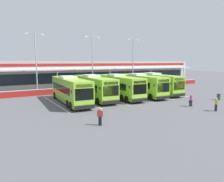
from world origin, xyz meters
name	(u,v)px	position (x,y,z in m)	size (l,w,h in m)	color
ground_plane	(140,103)	(0.00, 0.00, 0.00)	(200.00, 200.00, 0.00)	#56565B
terminal_building	(73,73)	(0.00, 26.91, 3.01)	(70.00, 13.00, 6.00)	#B7B7B2
red_barrier_wall	(95,88)	(0.00, 14.50, 0.56)	(60.00, 0.40, 1.10)	maroon
coach_bus_leftmost	(70,90)	(-8.40, 5.36, 1.79)	(3.52, 12.28, 3.78)	#8CC633
coach_bus_left_centre	(94,88)	(-4.21, 6.41, 1.79)	(3.52, 12.28, 3.78)	#8CC633
coach_bus_centre	(119,87)	(0.01, 5.75, 1.79)	(3.52, 12.28, 3.78)	#8CC633
coach_bus_right_centre	(140,85)	(4.28, 5.57, 1.79)	(3.52, 12.28, 3.78)	#8CC633
coach_bus_rightmost	(155,84)	(8.24, 6.12, 1.79)	(3.52, 12.28, 3.78)	#8CC633
bay_stripe_far_west	(55,103)	(-10.50, 6.00, 0.00)	(0.14, 13.00, 0.01)	silver
bay_stripe_west	(82,101)	(-6.30, 6.00, 0.00)	(0.14, 13.00, 0.01)	silver
bay_stripe_mid_west	(107,98)	(-2.10, 6.00, 0.00)	(0.14, 13.00, 0.01)	silver
bay_stripe_centre	(128,96)	(2.10, 6.00, 0.00)	(0.14, 13.00, 0.01)	silver
bay_stripe_mid_east	(147,94)	(6.30, 6.00, 0.00)	(0.14, 13.00, 0.01)	silver
bay_stripe_east	(164,92)	(10.50, 6.00, 0.00)	(0.14, 13.00, 0.01)	silver
pedestrian_with_handbag	(191,100)	(4.40, -4.98, 0.86)	(0.65, 0.37, 1.62)	#33333D
pedestrian_in_dark_coat	(100,116)	(-9.65, -6.29, 0.87)	(0.49, 0.42, 1.62)	black
pedestrian_child	(216,104)	(4.76, -8.29, 0.87)	(0.42, 0.47, 1.62)	black
lamp_post_west	(36,59)	(-10.59, 17.26, 6.29)	(3.24, 0.28, 11.00)	#9E9EA3
lamp_post_centre	(92,59)	(0.34, 16.37, 6.29)	(3.24, 0.28, 11.00)	#9E9EA3
lamp_post_east	(133,60)	(10.47, 16.20, 6.29)	(3.24, 0.28, 11.00)	#9E9EA3
litter_bin	(219,97)	(12.02, -3.99, 0.47)	(0.54, 0.54, 0.93)	#2D5133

